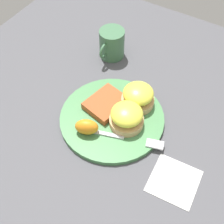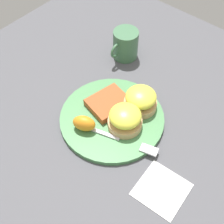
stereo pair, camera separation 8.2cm
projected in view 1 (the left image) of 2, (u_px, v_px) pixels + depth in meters
The scene contains 9 objects.
ground_plane at pixel (112, 120), 0.85m from camera, with size 1.10×1.10×0.00m, color #4C4C51.
plate at pixel (112, 118), 0.84m from camera, with size 0.28×0.28×0.01m, color #47844C.
sandwich_benedict_left at pixel (126, 117), 0.80m from camera, with size 0.09×0.09×0.06m.
sandwich_benedict_right at pixel (138, 96), 0.84m from camera, with size 0.09×0.09×0.06m.
hashbrown_patty at pixel (106, 104), 0.85m from camera, with size 0.11×0.09×0.02m, color #AA5129.
orange_wedge at pixel (87, 127), 0.79m from camera, with size 0.06×0.04×0.04m, color orange.
fork at pixel (127, 139), 0.79m from camera, with size 0.08×0.21×0.00m.
cup at pixel (112, 44), 0.97m from camera, with size 0.11×0.08×0.09m.
napkin at pixel (174, 181), 0.74m from camera, with size 0.11×0.11×0.00m, color white.
Camera 1 is at (0.43, 0.26, 0.68)m, focal length 50.00 mm.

